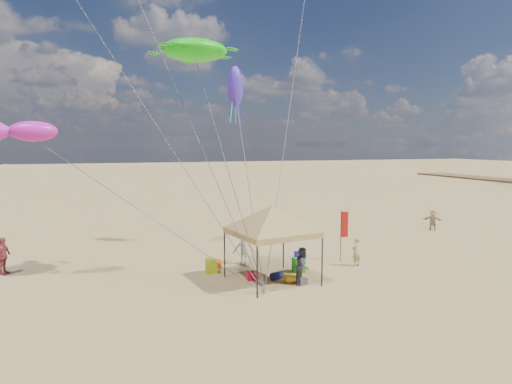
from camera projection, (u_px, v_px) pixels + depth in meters
ground at (280, 297)px, 18.09m from camera, size 280.00×280.00×0.00m
canopy_tent at (272, 209)px, 19.82m from camera, size 6.41×6.41×4.00m
feather_flag at (344, 227)px, 23.50m from camera, size 0.41×0.09×2.71m
cooler_red at (252, 276)px, 20.40m from camera, size 0.54×0.38×0.38m
cooler_blue at (300, 255)px, 24.31m from camera, size 0.54×0.38×0.38m
bag_navy at (277, 276)px, 20.43m from camera, size 0.69×0.54×0.36m
bag_orange at (219, 264)px, 22.44m from camera, size 0.54×0.69×0.36m
chair_green at (298, 265)px, 21.59m from camera, size 0.50×0.50×0.70m
chair_yellow at (211, 266)px, 21.43m from camera, size 0.50×0.50×0.70m
crate_grey at (303, 281)px, 19.80m from camera, size 0.34×0.30×0.28m
beach_cart at (294, 278)px, 20.09m from camera, size 0.90×0.50×0.24m
person_near_a at (356, 251)px, 22.65m from camera, size 0.66×0.55×1.53m
person_near_b at (303, 266)px, 19.70m from camera, size 1.00×1.02×1.66m
person_near_c at (244, 247)px, 22.99m from camera, size 1.23×0.82×1.77m
person_far_a at (3, 256)px, 21.14m from camera, size 0.83×1.14×1.80m
person_far_c at (433, 220)px, 32.15m from camera, size 1.26×1.30×1.48m
turtle_kite at (195, 50)px, 18.63m from camera, size 3.21×2.81×0.92m
fish_kite at (33, 131)px, 18.89m from camera, size 2.14×1.41×0.87m
squid_kite at (235, 87)px, 25.86m from camera, size 1.19×1.19×2.41m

